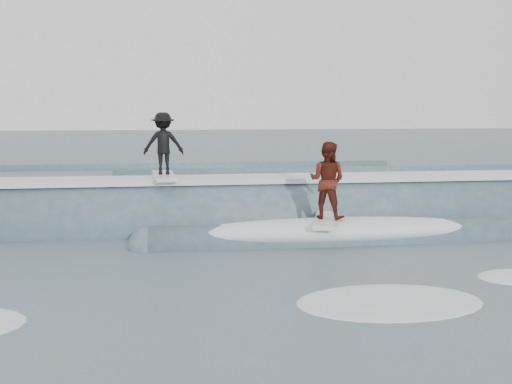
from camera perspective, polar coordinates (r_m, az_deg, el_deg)
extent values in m
plane|color=#3E505B|center=(10.03, 3.87, -10.51)|extent=(160.00, 160.00, 0.00)
cylinder|color=#36505C|center=(15.91, -0.47, -3.40)|extent=(19.86, 2.50, 2.50)
cylinder|color=#36505C|center=(14.14, 7.91, -4.98)|extent=(9.00, 1.00, 1.00)
sphere|color=#36505C|center=(13.68, -10.68, -5.50)|extent=(1.00, 1.00, 1.00)
sphere|color=#36505C|center=(15.92, 23.78, -4.12)|extent=(1.00, 1.00, 1.00)
cube|color=white|center=(15.70, -0.47, 1.32)|extent=(18.00, 1.30, 0.14)
ellipsoid|color=white|center=(14.08, 7.94, -3.79)|extent=(7.60, 1.30, 0.60)
cube|color=silver|center=(15.58, -9.17, 1.60)|extent=(0.76, 2.05, 0.10)
imported|color=black|center=(15.50, -9.24, 4.82)|extent=(1.09, 0.65, 1.65)
cube|color=silver|center=(13.97, 7.05, -2.81)|extent=(1.10, 2.07, 0.10)
imported|color=#4A170E|center=(13.81, 7.12, 1.18)|extent=(1.14, 1.08, 1.86)
ellipsoid|color=white|center=(10.07, 13.19, -10.65)|extent=(3.21, 2.19, 0.10)
cylinder|color=#36505C|center=(24.31, -21.87, 0.08)|extent=(22.00, 0.70, 0.70)
cylinder|color=#36505C|center=(28.57, 8.39, 1.74)|extent=(22.00, 0.80, 0.80)
cylinder|color=#36505C|center=(31.48, -6.34, 2.38)|extent=(22.00, 0.60, 0.60)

